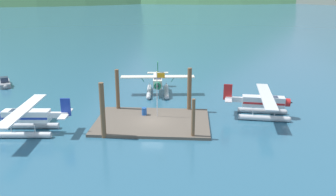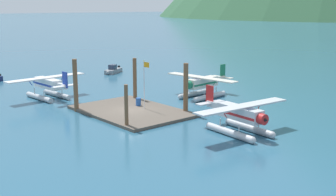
# 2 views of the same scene
# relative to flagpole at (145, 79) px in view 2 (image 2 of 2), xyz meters

# --- Properties ---
(ground_plane) EXTENTS (1200.00, 1200.00, 0.00)m
(ground_plane) POSITION_rel_flagpole_xyz_m (-0.57, -1.46, -3.68)
(ground_plane) COLOR #285670
(dock_platform) EXTENTS (12.73, 8.77, 0.30)m
(dock_platform) POSITION_rel_flagpole_xyz_m (-0.57, -1.46, -3.53)
(dock_platform) COLOR brown
(dock_platform) RESTS_ON ground
(piling_near_left) EXTENTS (0.50, 0.50, 5.79)m
(piling_near_left) POSITION_rel_flagpole_xyz_m (-5.06, -5.69, -0.79)
(piling_near_left) COLOR brown
(piling_near_left) RESTS_ON ground
(piling_near_right) EXTENTS (0.36, 0.36, 4.21)m
(piling_near_right) POSITION_rel_flagpole_xyz_m (4.00, -5.34, -1.58)
(piling_near_right) COLOR brown
(piling_near_right) RESTS_ON ground
(piling_far_left) EXTENTS (0.47, 0.47, 5.24)m
(piling_far_left) POSITION_rel_flagpole_xyz_m (-5.26, 2.52, -1.06)
(piling_far_left) COLOR brown
(piling_far_left) RESTS_ON ground
(piling_far_right) EXTENTS (0.52, 0.52, 5.48)m
(piling_far_right) POSITION_rel_flagpole_xyz_m (3.55, 2.80, -0.94)
(piling_far_right) COLOR brown
(piling_far_right) RESTS_ON ground
(flagpole) EXTENTS (0.95, 0.10, 5.37)m
(flagpole) POSITION_rel_flagpole_xyz_m (0.00, 0.00, 0.00)
(flagpole) COLOR silver
(flagpole) RESTS_ON dock_platform
(fuel_drum) EXTENTS (0.62, 0.62, 0.88)m
(fuel_drum) POSITION_rel_flagpole_xyz_m (-1.71, 0.36, -2.94)
(fuel_drum) COLOR #1E4C99
(fuel_drum) RESTS_ON dock_platform
(seaplane_white_port_aft) EXTENTS (7.97, 10.47, 3.84)m
(seaplane_white_port_aft) POSITION_rel_flagpole_xyz_m (-13.31, -5.10, -2.10)
(seaplane_white_port_aft) COLOR #B7BABF
(seaplane_white_port_aft) RESTS_ON ground
(seaplane_cream_bow_centre) EXTENTS (10.48, 7.96, 3.84)m
(seaplane_cream_bow_centre) POSITION_rel_flagpole_xyz_m (-1.02, 9.98, -2.10)
(seaplane_cream_bow_centre) COLOR #B7BABF
(seaplane_cream_bow_centre) RESTS_ON ground
(seaplane_silver_stbd_fwd) EXTENTS (7.97, 10.48, 3.84)m
(seaplane_silver_stbd_fwd) POSITION_rel_flagpole_xyz_m (12.25, 1.39, -2.10)
(seaplane_silver_stbd_fwd) COLOR #B7BABF
(seaplane_silver_stbd_fwd) RESTS_ON ground
(boat_grey_open_west) EXTENTS (3.45, 4.37, 1.50)m
(boat_grey_open_west) POSITION_rel_flagpole_xyz_m (-25.19, 12.53, -3.19)
(boat_grey_open_west) COLOR gray
(boat_grey_open_west) RESTS_ON ground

